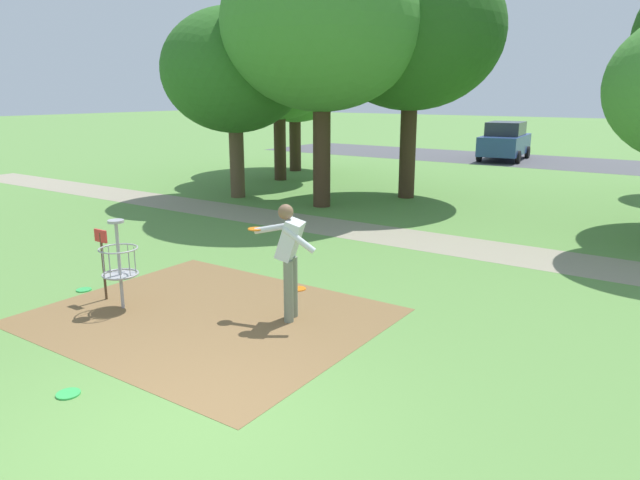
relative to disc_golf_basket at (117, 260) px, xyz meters
name	(u,v)px	position (x,y,z in m)	size (l,w,h in m)	color
ground_plane	(178,435)	(3.37, -1.91, -0.75)	(160.00, 160.00, 0.00)	#5B8942
dirt_tee_pad	(208,316)	(1.39, 0.48, -0.75)	(4.83, 4.00, 0.01)	brown
disc_golf_basket	(117,260)	(0.00, 0.00, 0.00)	(0.98, 0.58, 1.39)	#9E9EA3
player_foreground_watching	(289,254)	(2.45, 1.10, 0.23)	(1.17, 0.47, 1.71)	slate
frisbee_near_basket	(84,290)	(-1.18, 0.15, -0.74)	(0.25, 0.25, 0.02)	green
frisbee_by_tee	(68,394)	(1.78, -2.06, -0.74)	(0.26, 0.26, 0.02)	green
frisbee_mid_grass	(298,289)	(1.77, 2.23, -0.74)	(0.26, 0.26, 0.02)	orange
tree_near_right	(412,31)	(-0.74, 11.34, 4.23)	(5.46, 5.46, 7.32)	#422D1E
tree_mid_center	(279,69)	(-6.39, 12.10, 3.31)	(4.32, 4.32, 5.92)	#422D1E
tree_mid_right	(322,24)	(-2.10, 8.60, 4.27)	(5.52, 5.52, 7.38)	#422D1E
tree_far_center	(234,71)	(-5.17, 8.38, 3.09)	(4.37, 4.37, 5.72)	brown
tree_far_right	(294,69)	(-7.54, 14.59, 3.42)	(5.09, 5.09, 6.35)	#422D1E
parking_lot_strip	(613,166)	(3.37, 24.00, -0.75)	(36.00, 6.00, 0.01)	#4C4C51
parked_car_leftmost	(505,141)	(-1.51, 23.66, 0.17)	(2.32, 4.37, 1.84)	#2D4784
gravel_path	(479,249)	(3.37, 6.50, -0.75)	(40.00, 1.68, 0.00)	gray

